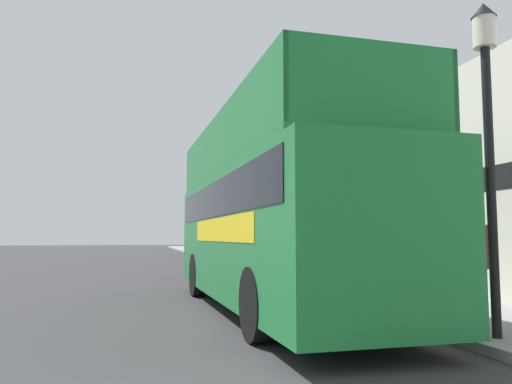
% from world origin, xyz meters
% --- Properties ---
extents(ground_plane, '(144.00, 144.00, 0.00)m').
position_xyz_m(ground_plane, '(0.00, 21.00, 0.00)').
color(ground_plane, '#333335').
extents(sidewalk, '(3.14, 108.00, 0.14)m').
position_xyz_m(sidewalk, '(7.15, 18.00, 0.07)').
color(sidewalk, gray).
rests_on(sidewalk, ground_plane).
extents(brick_terrace_rear, '(6.00, 22.11, 8.28)m').
position_xyz_m(brick_terrace_rear, '(11.72, 22.71, 4.14)').
color(brick_terrace_rear, '#935642').
rests_on(brick_terrace_rear, ground_plane).
extents(tour_bus, '(2.71, 9.79, 3.99)m').
position_xyz_m(tour_bus, '(3.90, 7.54, 1.80)').
color(tour_bus, '#1E7A38').
rests_on(tour_bus, ground_plane).
extents(parked_car_ahead_of_bus, '(1.86, 4.07, 1.55)m').
position_xyz_m(parked_car_ahead_of_bus, '(4.45, 16.03, 0.73)').
color(parked_car_ahead_of_bus, maroon).
rests_on(parked_car_ahead_of_bus, ground_plane).
extents(pedestrian_third, '(0.48, 0.26, 1.82)m').
position_xyz_m(pedestrian_third, '(6.46, 4.38, 1.23)').
color(pedestrian_third, '#232328').
rests_on(pedestrian_third, sidewalk).
extents(lamp_post_nearest, '(0.35, 0.35, 4.78)m').
position_xyz_m(lamp_post_nearest, '(6.03, 3.45, 3.43)').
color(lamp_post_nearest, black).
rests_on(lamp_post_nearest, sidewalk).
extents(lamp_post_second, '(0.35, 0.35, 4.53)m').
position_xyz_m(lamp_post_second, '(5.94, 13.16, 3.28)').
color(lamp_post_second, black).
rests_on(lamp_post_second, sidewalk).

